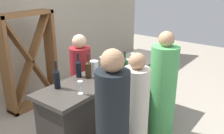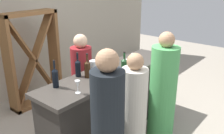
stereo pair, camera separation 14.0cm
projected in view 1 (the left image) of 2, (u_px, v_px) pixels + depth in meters
The scene contains 18 objects.
ground_plane at pixel (112, 131), 3.73m from camera, with size 12.00×12.00×0.00m, color #9E9384.
back_wall at pixel (17, 24), 4.50m from camera, with size 8.00×0.10×2.80m, color #B2A893.
bar_counter at pixel (112, 102), 3.56m from camera, with size 2.35×0.57×0.99m.
wine_rack at pixel (30, 61), 4.25m from camera, with size 0.97×0.28×1.68m.
wine_bottle_leftmost_near_black at pixel (57, 78), 2.81m from camera, with size 0.07×0.07×0.33m.
wine_bottle_second_left_near_black at pixel (78, 68), 3.13m from camera, with size 0.07×0.07×0.32m.
wine_bottle_center_amber_brown at pixel (88, 69), 3.11m from camera, with size 0.08×0.08×0.32m.
wine_bottle_second_right_olive_green at pixel (125, 65), 3.25m from camera, with size 0.08×0.08×0.30m.
wine_glass_near_left at pixel (105, 75), 2.96m from camera, with size 0.07×0.07×0.15m.
wine_glass_near_center at pixel (127, 63), 3.35m from camera, with size 0.08×0.08×0.16m.
wine_glass_near_right at pixel (80, 85), 2.68m from camera, with size 0.06×0.06×0.15m.
wine_glass_far_left at pixel (133, 57), 3.61m from camera, with size 0.07×0.07×0.16m.
wine_glass_far_center at pixel (102, 60), 3.51m from camera, with size 0.08×0.08×0.15m.
water_pitcher at pixel (94, 68), 3.23m from camera, with size 0.11×0.11×0.19m.
person_left_guest at pixel (135, 112), 3.00m from camera, with size 0.41×0.41×1.40m.
person_center_guest at pixel (163, 90), 3.44m from camera, with size 0.49×0.49×1.55m.
person_right_guest at pixel (112, 130), 2.47m from camera, with size 0.36×0.36×1.60m.
person_server_behind at pixel (81, 83), 3.78m from camera, with size 0.36×0.36×1.43m.
Camera 1 is at (-2.53, -1.91, 2.20)m, focal length 39.29 mm.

